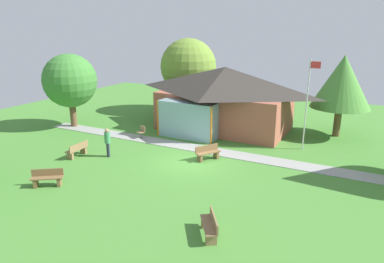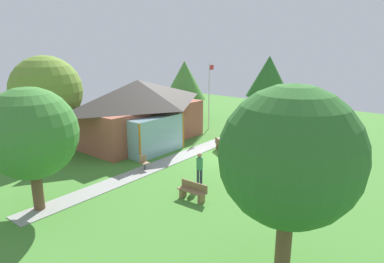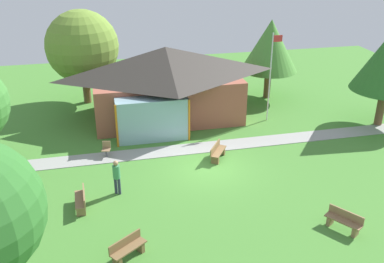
{
  "view_description": "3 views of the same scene",
  "coord_description": "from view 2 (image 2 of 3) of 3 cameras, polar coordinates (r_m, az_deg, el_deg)",
  "views": [
    {
      "loc": [
        8.89,
        -16.6,
        7.48
      ],
      "look_at": [
        -0.68,
        1.45,
        1.35
      ],
      "focal_mm": 32.96,
      "sensor_mm": 36.0,
      "label": 1
    },
    {
      "loc": [
        -18.12,
        -11.83,
        7.31
      ],
      "look_at": [
        -0.47,
        2.5,
        1.38
      ],
      "focal_mm": 31.93,
      "sensor_mm": 36.0,
      "label": 2
    },
    {
      "loc": [
        -5.09,
        -19.28,
        11.27
      ],
      "look_at": [
        -0.34,
        2.51,
        0.96
      ],
      "focal_mm": 41.09,
      "sensor_mm": 36.0,
      "label": 3
    }
  ],
  "objects": [
    {
      "name": "ground_plane",
      "position": [
        22.84,
        5.63,
        -4.11
      ],
      "size": [
        44.0,
        44.0,
        0.0
      ],
      "primitive_type": "plane",
      "color": "#478433"
    },
    {
      "name": "flagpole",
      "position": [
        29.26,
        2.89,
        6.35
      ],
      "size": [
        0.64,
        0.08,
        5.64
      ],
      "color": "silver",
      "rests_on": "ground_plane"
    },
    {
      "name": "bench_front_right",
      "position": [
        23.97,
        23.76,
        -3.41
      ],
      "size": [
        1.21,
        1.49,
        0.84
      ],
      "rotation": [
        0.0,
        0.0,
        2.17
      ],
      "color": "olive",
      "rests_on": "ground_plane"
    },
    {
      "name": "visitor_strolling_lawn",
      "position": [
        18.02,
        1.28,
        -5.8
      ],
      "size": [
        0.34,
        0.34,
        1.74
      ],
      "rotation": [
        0.0,
        0.0,
        5.74
      ],
      "color": "#2D3347",
      "rests_on": "ground_plane"
    },
    {
      "name": "tree_west_hedge",
      "position": [
        16.12,
        -25.34,
        -0.36
      ],
      "size": [
        4.0,
        4.0,
        5.55
      ],
      "color": "brown",
      "rests_on": "ground_plane"
    },
    {
      "name": "tree_behind_pavilion_right",
      "position": [
        32.8,
        -1.26,
        8.53
      ],
      "size": [
        4.0,
        4.0,
        5.66
      ],
      "color": "brown",
      "rests_on": "ground_plane"
    },
    {
      "name": "tree_east_hedge",
      "position": [
        33.6,
        12.71,
        8.98
      ],
      "size": [
        4.21,
        4.21,
        6.14
      ],
      "color": "brown",
      "rests_on": "ground_plane"
    },
    {
      "name": "bench_mid_left",
      "position": [
        16.59,
        0.1,
        -9.99
      ],
      "size": [
        0.5,
        1.52,
        0.84
      ],
      "rotation": [
        0.0,
        0.0,
        1.61
      ],
      "color": "olive",
      "rests_on": "ground_plane"
    },
    {
      "name": "tree_lawn_corner",
      "position": [
        10.35,
        16.07,
        -4.13
      ],
      "size": [
        4.24,
        4.24,
        6.23
      ],
      "color": "brown",
      "rests_on": "ground_plane"
    },
    {
      "name": "bench_front_left",
      "position": [
        16.2,
        14.46,
        -11.11
      ],
      "size": [
        1.48,
        1.23,
        0.84
      ],
      "rotation": [
        0.0,
        0.0,
        3.76
      ],
      "color": "brown",
      "rests_on": "ground_plane"
    },
    {
      "name": "pavilion",
      "position": [
        25.94,
        -8.78,
        3.6
      ],
      "size": [
        10.17,
        7.02,
        4.65
      ],
      "color": "#A35642",
      "rests_on": "ground_plane"
    },
    {
      "name": "footpath",
      "position": [
        24.08,
        1.16,
        -3.01
      ],
      "size": [
        25.73,
        1.59,
        0.03
      ],
      "primitive_type": "cube",
      "rotation": [
        0.0,
        0.0,
        0.01
      ],
      "color": "#999993",
      "rests_on": "ground_plane"
    },
    {
      "name": "tree_behind_pavilion_left",
      "position": [
        26.02,
        -23.15,
        6.19
      ],
      "size": [
        4.93,
        4.93,
        6.5
      ],
      "color": "brown",
      "rests_on": "ground_plane"
    },
    {
      "name": "bench_rear_near_path",
      "position": [
        23.7,
        4.91,
        -2.38
      ],
      "size": [
        1.19,
        1.5,
        0.84
      ],
      "rotation": [
        0.0,
        0.0,
        4.13
      ],
      "color": "brown",
      "rests_on": "ground_plane"
    },
    {
      "name": "patio_chair_west",
      "position": [
        20.45,
        -8.0,
        -5.23
      ],
      "size": [
        0.52,
        0.52,
        0.86
      ],
      "rotation": [
        0.0,
        0.0,
        2.93
      ],
      "color": "#8C6B4C",
      "rests_on": "ground_plane"
    }
  ]
}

